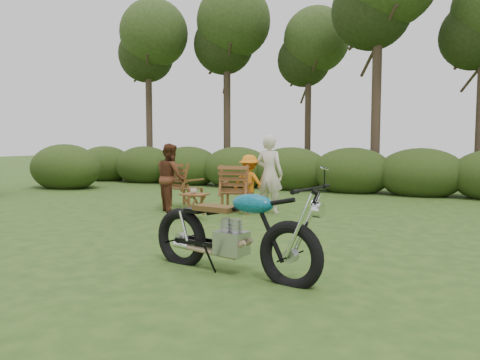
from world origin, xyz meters
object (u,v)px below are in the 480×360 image
at_px(side_table, 195,207).
at_px(adult_a, 269,213).
at_px(adult_b, 171,211).
at_px(lawn_chair_right, 237,212).
at_px(motorcycle, 232,273).
at_px(cup, 194,191).
at_px(child, 249,212).
at_px(lawn_chair_left, 186,206).

distance_m(side_table, adult_a, 1.80).
bearing_deg(adult_b, lawn_chair_right, -124.00).
bearing_deg(adult_b, side_table, -175.87).
xyz_separation_m(motorcycle, cup, (-2.48, 3.10, 0.58)).
distance_m(lawn_chair_right, side_table, 1.29).
bearing_deg(adult_a, adult_b, 20.58).
height_order(lawn_chair_right, adult_b, adult_b).
bearing_deg(side_table, child, 69.62).
relative_size(lawn_chair_right, adult_a, 0.62).
xyz_separation_m(motorcycle, child, (-1.91, 4.54, 0.00)).
xyz_separation_m(cup, child, (0.56, 1.44, -0.58)).
bearing_deg(side_table, lawn_chair_left, 128.10).
bearing_deg(adult_a, motorcycle, 109.36).
xyz_separation_m(adult_a, child, (-0.48, -0.02, 0.00)).
distance_m(motorcycle, adult_a, 4.77).
bearing_deg(side_table, cup, 171.21).
relative_size(lawn_chair_left, child, 0.83).
xyz_separation_m(lawn_chair_left, adult_b, (0.08, -0.76, 0.00)).
bearing_deg(lawn_chair_left, adult_b, 104.30).
bearing_deg(motorcycle, child, 121.68).
bearing_deg(lawn_chair_left, child, -173.93).
relative_size(motorcycle, adult_b, 1.48).
height_order(lawn_chair_right, child, child).
height_order(cup, adult_b, adult_b).
bearing_deg(child, adult_b, 25.19).
distance_m(lawn_chair_left, cup, 1.98).
xyz_separation_m(lawn_chair_left, side_table, (1.18, -1.51, 0.26)).
relative_size(adult_b, child, 1.20).
distance_m(lawn_chair_left, adult_a, 2.20).
relative_size(cup, adult_b, 0.08).
bearing_deg(lawn_chair_right, cup, 58.83).
bearing_deg(lawn_chair_left, lawn_chair_right, 177.27).
relative_size(lawn_chair_right, adult_b, 0.69).
bearing_deg(child, motorcycle, 114.89).
xyz_separation_m(cup, adult_b, (-1.07, 0.74, -0.58)).
distance_m(motorcycle, child, 4.92).
distance_m(adult_a, child, 0.48).
bearing_deg(child, side_table, 71.67).
xyz_separation_m(side_table, adult_b, (-1.10, 0.75, -0.26)).
relative_size(side_table, child, 0.41).
distance_m(lawn_chair_right, adult_b, 1.53).
bearing_deg(adult_a, side_table, 57.09).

